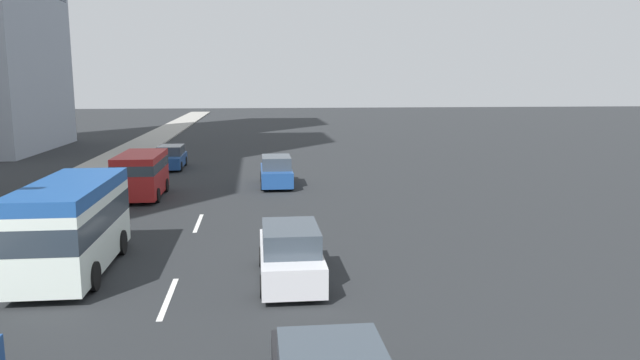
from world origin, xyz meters
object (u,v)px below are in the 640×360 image
at_px(car_sixth, 276,172).
at_px(car_fifth, 171,158).
at_px(minibus_lead, 72,223).
at_px(car_fourth, 290,255).
at_px(van_third, 141,172).

bearing_deg(car_sixth, car_fifth, 42.00).
bearing_deg(minibus_lead, car_fourth, 76.97).
bearing_deg(minibus_lead, van_third, -179.27).
xyz_separation_m(car_fourth, car_fifth, (23.95, 6.76, -0.07)).
xyz_separation_m(minibus_lead, van_third, (12.09, 0.16, -0.26)).
bearing_deg(van_third, car_fourth, 26.50).
distance_m(minibus_lead, van_third, 12.09).
bearing_deg(minibus_lead, car_fifth, -179.70).
height_order(minibus_lead, car_fourth, minibus_lead).
relative_size(van_third, car_fourth, 1.07).
bearing_deg(car_fifth, car_sixth, 42.00).
height_order(van_third, car_fifth, van_third).
height_order(minibus_lead, van_third, minibus_lead).
bearing_deg(car_fifth, car_fourth, 15.75).
relative_size(minibus_lead, van_third, 1.28).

